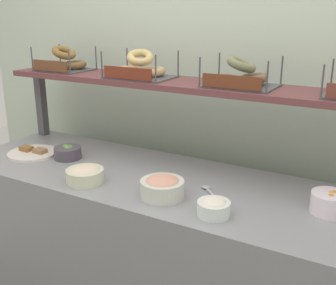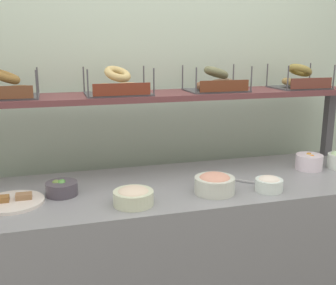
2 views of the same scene
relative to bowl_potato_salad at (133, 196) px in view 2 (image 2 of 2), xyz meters
The scene contains 15 objects.
back_wall 0.87m from the bowl_potato_salad, 68.76° to the left, with size 3.41×0.06×2.40m, color silver.
deli_counter 0.59m from the bowl_potato_salad, 35.23° to the left, with size 2.21×0.70×0.85m, color gray.
shelf_riser_right 1.43m from the bowl_potato_salad, 19.63° to the left, with size 0.05×0.05×0.40m, color #4C4C51.
upper_shelf 0.68m from the bowl_potato_salad, 58.36° to the left, with size 2.17×0.32×0.03m, color brown.
bowl_potato_salad is the anchor object (origin of this frame).
bowl_veggie_mix 0.37m from the bowl_potato_salad, 144.74° to the left, with size 0.15×0.15×0.07m.
bowl_lox_spread 0.40m from the bowl_potato_salad, ahead, with size 0.19×0.19×0.10m.
bowl_cream_cheese 0.66m from the bowl_potato_salad, ahead, with size 0.13×0.13×0.07m.
bowl_fruit_salad 1.08m from the bowl_potato_salad, 12.84° to the left, with size 0.15×0.15×0.09m.
serving_plate_white 0.54m from the bowl_potato_salad, 162.93° to the left, with size 0.27×0.27×0.04m.
serving_spoon_near_plate 0.59m from the bowl_potato_salad, 17.76° to the left, with size 0.14×0.13×0.01m.
bagel_basket_cinnamon_raisin 0.83m from the bowl_potato_salad, 138.07° to the left, with size 0.30×0.27×0.15m.
bagel_basket_plain 0.63m from the bowl_potato_salad, 87.82° to the left, with size 0.34×0.26×0.15m.
bagel_basket_poppy 0.86m from the bowl_potato_salad, 39.40° to the left, with size 0.33×0.24×0.14m.
bagel_basket_everything 1.27m from the bowl_potato_salad, 23.01° to the left, with size 0.31×0.25×0.15m.
Camera 2 is at (-0.62, -1.87, 1.54)m, focal length 43.87 mm.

